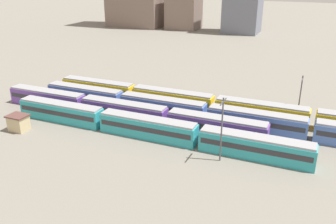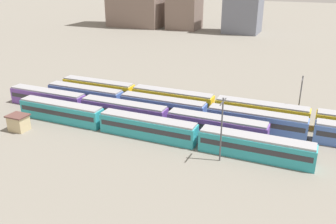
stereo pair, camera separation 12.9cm
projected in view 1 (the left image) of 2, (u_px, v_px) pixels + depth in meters
ground_plane at (87, 108)px, 77.59m from camera, size 600.00×600.00×0.00m
train_track_0 at (148, 127)px, 63.39m from camera, size 55.80×3.06×3.75m
train_track_1 at (124, 111)px, 70.71m from camera, size 55.80×3.06×3.75m
train_track_2 at (256, 121)px, 65.98m from camera, size 93.60×3.06×3.75m
train_track_3 at (215, 105)px, 73.90m from camera, size 74.70×3.06×3.75m
catenary_pole_0 at (222, 127)px, 54.11m from camera, size 0.24×3.20×10.42m
catenary_pole_1 at (300, 96)px, 69.56m from camera, size 0.24×3.20×9.10m
signal_hut at (19, 123)px, 66.22m from camera, size 3.60×3.00×3.04m
distant_building_1 at (184, 7)px, 176.10m from camera, size 15.13×13.62×20.76m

